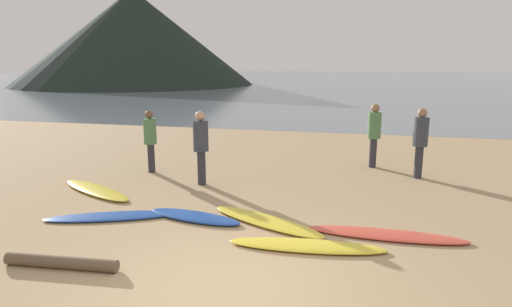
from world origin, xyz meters
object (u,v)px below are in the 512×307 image
surfboard_1 (112,216)px  driftwood_log (61,262)px  surfboard_0 (96,190)px  person_0 (421,137)px  person_3 (201,142)px  surfboard_4 (307,246)px  surfboard_2 (194,217)px  surfboard_5 (386,235)px  person_1 (150,136)px  surfboard_3 (266,221)px  person_2 (374,130)px

surfboard_1 → driftwood_log: size_ratio=1.46×
surfboard_0 → person_0: bearing=49.7°
surfboard_1 → person_3: person_3 is taller
person_0 → person_3: bearing=144.8°
surfboard_4 → person_3: (-2.91, 3.05, 1.01)m
surfboard_4 → surfboard_2: bearing=155.5°
surfboard_2 → person_0: size_ratio=1.08×
surfboard_4 → driftwood_log: 3.69m
surfboard_5 → person_0: size_ratio=1.49×
surfboard_4 → person_3: 4.33m
surfboard_2 → person_3: person_3 is taller
surfboard_0 → person_0: 7.91m
surfboard_0 → surfboard_4: 5.38m
surfboard_4 → surfboard_0: bearing=154.8°
person_1 → person_3: bearing=139.5°
surfboard_1 → person_3: (0.86, 2.55, 1.02)m
person_0 → driftwood_log: 8.53m
surfboard_3 → person_0: (3.09, 3.96, 1.01)m
surfboard_0 → surfboard_5: bearing=17.3°
surfboard_1 → surfboard_3: (2.91, 0.41, 0.01)m
surfboard_2 → surfboard_5: (3.48, -0.04, -0.01)m
person_2 → person_0: bearing=77.2°
person_3 → person_1: bearing=-64.1°
person_0 → person_2: bearing=85.2°
surfboard_4 → driftwood_log: size_ratio=1.46×
surfboard_3 → person_0: person_0 is taller
person_1 → person_2: size_ratio=0.94×
surfboard_1 → person_2: person_2 is taller
surfboard_2 → surfboard_5: size_ratio=0.72×
person_1 → person_2: (5.76, 1.94, 0.07)m
surfboard_5 → person_1: (-5.88, 3.08, 0.94)m
person_1 → person_3: person_3 is taller
surfboard_1 → surfboard_4: size_ratio=1.00×
surfboard_1 → person_0: size_ratio=1.40×
person_2 → person_3: person_3 is taller
surfboard_1 → surfboard_5: bearing=-18.8°
surfboard_3 → person_3: 3.13m
surfboard_0 → driftwood_log: size_ratio=1.44×
surfboard_5 → surfboard_1: bearing=-176.0°
surfboard_3 → person_1: 4.87m
surfboard_2 → person_1: person_1 is taller
surfboard_4 → person_1: 6.09m
person_1 → driftwood_log: 5.57m
surfboard_2 → person_2: bearing=66.7°
surfboard_0 → person_3: (2.13, 1.15, 1.00)m
surfboard_0 → surfboard_5: size_ratio=0.93×
surfboard_0 → person_1: bearing=105.6°
surfboard_0 → person_3: bearing=55.8°
surfboard_0 → person_0: person_0 is taller
person_0 → surfboard_2: bearing=167.6°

